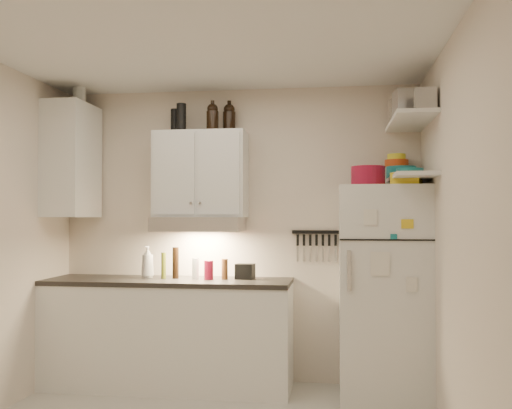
# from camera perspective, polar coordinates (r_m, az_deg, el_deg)

# --- Properties ---
(ceiling) EXTENTS (3.20, 3.00, 0.02)m
(ceiling) POSITION_cam_1_polar(r_m,az_deg,el_deg) (3.82, -5.82, 16.39)
(ceiling) COLOR silver
(ceiling) RESTS_ON ground
(back_wall) EXTENTS (3.20, 0.02, 2.60)m
(back_wall) POSITION_cam_1_polar(r_m,az_deg,el_deg) (5.13, -1.82, -2.96)
(back_wall) COLOR beige
(back_wall) RESTS_ON ground
(right_wall) EXTENTS (0.02, 3.00, 2.60)m
(right_wall) POSITION_cam_1_polar(r_m,az_deg,el_deg) (3.62, 19.78, -3.57)
(right_wall) COLOR beige
(right_wall) RESTS_ON ground
(base_cabinet) EXTENTS (2.10, 0.60, 0.88)m
(base_cabinet) POSITION_cam_1_polar(r_m,az_deg,el_deg) (5.05, -8.77, -12.81)
(base_cabinet) COLOR white
(base_cabinet) RESTS_ON floor
(countertop) EXTENTS (2.10, 0.62, 0.04)m
(countertop) POSITION_cam_1_polar(r_m,az_deg,el_deg) (4.98, -8.75, -7.61)
(countertop) COLOR black
(countertop) RESTS_ON base_cabinet
(upper_cabinet) EXTENTS (0.80, 0.33, 0.75)m
(upper_cabinet) POSITION_cam_1_polar(r_m,az_deg,el_deg) (5.03, -5.54, 3.00)
(upper_cabinet) COLOR white
(upper_cabinet) RESTS_ON back_wall
(side_cabinet) EXTENTS (0.33, 0.55, 1.00)m
(side_cabinet) POSITION_cam_1_polar(r_m,az_deg,el_deg) (5.29, -17.95, 4.20)
(side_cabinet) COLOR white
(side_cabinet) RESTS_ON left_wall
(range_hood) EXTENTS (0.76, 0.46, 0.12)m
(range_hood) POSITION_cam_1_polar(r_m,az_deg,el_deg) (4.95, -5.72, -1.97)
(range_hood) COLOR silver
(range_hood) RESTS_ON back_wall
(fridge) EXTENTS (0.70, 0.68, 1.70)m
(fridge) POSITION_cam_1_polar(r_m,az_deg,el_deg) (4.75, 12.62, -8.50)
(fridge) COLOR white
(fridge) RESTS_ON floor
(shelf_hi) EXTENTS (0.30, 0.95, 0.03)m
(shelf_hi) POSITION_cam_1_polar(r_m,az_deg,el_deg) (4.66, 15.14, 8.03)
(shelf_hi) COLOR white
(shelf_hi) RESTS_ON right_wall
(shelf_lo) EXTENTS (0.30, 0.95, 0.03)m
(shelf_lo) POSITION_cam_1_polar(r_m,az_deg,el_deg) (4.61, 15.18, 2.62)
(shelf_lo) COLOR white
(shelf_lo) RESTS_ON right_wall
(knife_strip) EXTENTS (0.42, 0.02, 0.03)m
(knife_strip) POSITION_cam_1_polar(r_m,az_deg,el_deg) (5.03, 6.02, -2.76)
(knife_strip) COLOR black
(knife_strip) RESTS_ON back_wall
(dutch_oven) EXTENTS (0.36, 0.36, 0.16)m
(dutch_oven) POSITION_cam_1_polar(r_m,az_deg,el_deg) (4.66, 11.13, 2.79)
(dutch_oven) COLOR maroon
(dutch_oven) RESTS_ON fridge
(book_stack) EXTENTS (0.27, 0.31, 0.09)m
(book_stack) POSITION_cam_1_polar(r_m,az_deg,el_deg) (4.57, 14.82, 2.46)
(book_stack) COLOR yellow
(book_stack) RESTS_ON fridge
(spice_jar) EXTENTS (0.08, 0.08, 0.11)m
(spice_jar) POSITION_cam_1_polar(r_m,az_deg,el_deg) (4.75, 13.84, 2.47)
(spice_jar) COLOR silver
(spice_jar) RESTS_ON fridge
(stock_pot) EXTENTS (0.36, 0.36, 0.21)m
(stock_pot) POSITION_cam_1_polar(r_m,az_deg,el_deg) (4.95, 14.88, 8.91)
(stock_pot) COLOR silver
(stock_pot) RESTS_ON shelf_hi
(tin_a) EXTENTS (0.24, 0.22, 0.21)m
(tin_a) POSITION_cam_1_polar(r_m,az_deg,el_deg) (4.61, 15.02, 9.66)
(tin_a) COLOR #AAAAAD
(tin_a) RESTS_ON shelf_hi
(tin_b) EXTENTS (0.17, 0.17, 0.15)m
(tin_b) POSITION_cam_1_polar(r_m,az_deg,el_deg) (4.32, 16.57, 10.01)
(tin_b) COLOR #AAAAAD
(tin_b) RESTS_ON shelf_hi
(bowl_teal) EXTENTS (0.25, 0.25, 0.10)m
(bowl_teal) POSITION_cam_1_polar(r_m,az_deg,el_deg) (4.92, 14.32, 3.12)
(bowl_teal) COLOR #16757E
(bowl_teal) RESTS_ON shelf_lo
(bowl_orange) EXTENTS (0.20, 0.20, 0.06)m
(bowl_orange) POSITION_cam_1_polar(r_m,az_deg,el_deg) (4.96, 13.88, 4.00)
(bowl_orange) COLOR #CC4213
(bowl_orange) RESTS_ON bowl_teal
(bowl_yellow) EXTENTS (0.15, 0.15, 0.05)m
(bowl_yellow) POSITION_cam_1_polar(r_m,az_deg,el_deg) (4.96, 13.88, 4.63)
(bowl_yellow) COLOR yellow
(bowl_yellow) RESTS_ON bowl_orange
(plates) EXTENTS (0.21, 0.21, 0.05)m
(plates) POSITION_cam_1_polar(r_m,az_deg,el_deg) (4.57, 15.12, 3.17)
(plates) COLOR #16757E
(plates) RESTS_ON shelf_lo
(growler_a) EXTENTS (0.11, 0.11, 0.25)m
(growler_a) POSITION_cam_1_polar(r_m,az_deg,el_deg) (5.04, -4.37, 8.72)
(growler_a) COLOR black
(growler_a) RESTS_ON upper_cabinet
(growler_b) EXTENTS (0.13, 0.13, 0.26)m
(growler_b) POSITION_cam_1_polar(r_m,az_deg,el_deg) (5.11, -2.70, 8.64)
(growler_b) COLOR black
(growler_b) RESTS_ON upper_cabinet
(thermos_a) EXTENTS (0.11, 0.11, 0.24)m
(thermos_a) POSITION_cam_1_polar(r_m,az_deg,el_deg) (5.08, -7.48, 8.62)
(thermos_a) COLOR black
(thermos_a) RESTS_ON upper_cabinet
(thermos_b) EXTENTS (0.08, 0.08, 0.21)m
(thermos_b) POSITION_cam_1_polar(r_m,az_deg,el_deg) (5.18, -8.11, 8.25)
(thermos_b) COLOR black
(thermos_b) RESTS_ON upper_cabinet
(side_jar) EXTENTS (0.12, 0.12, 0.15)m
(side_jar) POSITION_cam_1_polar(r_m,az_deg,el_deg) (5.36, -17.26, 10.34)
(side_jar) COLOR silver
(side_jar) RESTS_ON side_cabinet
(soap_bottle) EXTENTS (0.14, 0.14, 0.31)m
(soap_bottle) POSITION_cam_1_polar(r_m,az_deg,el_deg) (5.09, -10.79, -5.47)
(soap_bottle) COLOR white
(soap_bottle) RESTS_ON countertop
(pepper_mill) EXTENTS (0.07, 0.07, 0.17)m
(pepper_mill) POSITION_cam_1_polar(r_m,az_deg,el_deg) (4.89, -3.15, -6.47)
(pepper_mill) COLOR brown
(pepper_mill) RESTS_ON countertop
(oil_bottle) EXTENTS (0.05, 0.05, 0.23)m
(oil_bottle) POSITION_cam_1_polar(r_m,az_deg,el_deg) (5.01, -9.23, -6.04)
(oil_bottle) COLOR #5B6619
(oil_bottle) RESTS_ON countertop
(vinegar_bottle) EXTENTS (0.07, 0.07, 0.27)m
(vinegar_bottle) POSITION_cam_1_polar(r_m,az_deg,el_deg) (5.00, -8.04, -5.79)
(vinegar_bottle) COLOR black
(vinegar_bottle) RESTS_ON countertop
(clear_bottle) EXTENTS (0.06, 0.06, 0.18)m
(clear_bottle) POSITION_cam_1_polar(r_m,az_deg,el_deg) (4.95, -6.07, -6.39)
(clear_bottle) COLOR silver
(clear_bottle) RESTS_ON countertop
(red_jar) EXTENTS (0.09, 0.09, 0.16)m
(red_jar) POSITION_cam_1_polar(r_m,az_deg,el_deg) (4.88, -4.75, -6.56)
(red_jar) COLOR maroon
(red_jar) RESTS_ON countertop
(caddy) EXTENTS (0.17, 0.13, 0.13)m
(caddy) POSITION_cam_1_polar(r_m,az_deg,el_deg) (4.91, -1.10, -6.71)
(caddy) COLOR black
(caddy) RESTS_ON countertop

